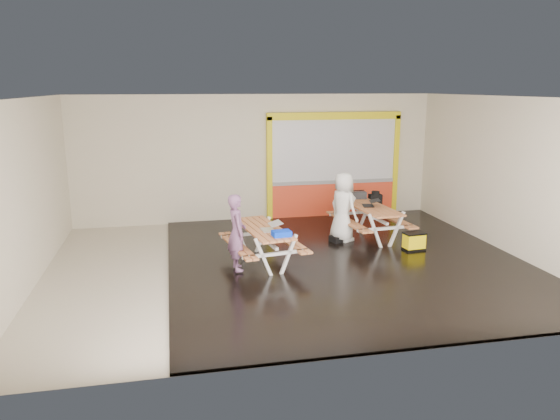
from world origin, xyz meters
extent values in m
cube|color=beige|center=(0.00, 0.00, -0.01)|extent=(10.00, 8.00, 0.01)
cube|color=white|center=(0.00, 0.00, 3.50)|extent=(10.00, 8.00, 0.01)
cube|color=beige|center=(0.00, 4.00, 1.75)|extent=(10.00, 0.01, 3.50)
cube|color=beige|center=(0.00, -4.00, 1.75)|extent=(10.00, 0.01, 3.50)
cube|color=beige|center=(-5.00, 0.00, 1.75)|extent=(0.01, 8.00, 3.50)
cube|color=beige|center=(5.00, 0.00, 1.75)|extent=(0.01, 8.00, 3.50)
cube|color=black|center=(1.25, 0.00, 0.03)|extent=(7.50, 7.98, 0.05)
cube|color=#ED4222|center=(2.20, 3.93, 0.50)|extent=(3.60, 0.12, 1.00)
cube|color=gray|center=(2.20, 3.93, 1.03)|extent=(3.60, 0.14, 0.10)
cube|color=silver|center=(2.20, 3.94, 1.94)|extent=(3.60, 0.08, 1.72)
cube|color=yellow|center=(0.33, 3.92, 1.45)|extent=(0.14, 0.16, 2.90)
cube|color=yellow|center=(4.07, 3.92, 1.45)|extent=(0.14, 0.16, 2.90)
cube|color=yellow|center=(2.20, 3.92, 2.90)|extent=(3.88, 0.16, 0.20)
cube|color=#B37043|center=(-0.81, 0.10, 0.80)|extent=(0.46, 2.05, 0.04)
cube|color=#B37043|center=(-0.67, 0.12, 0.80)|extent=(0.46, 2.05, 0.04)
cube|color=#B37043|center=(-0.53, 0.14, 0.80)|extent=(0.46, 2.05, 0.04)
cube|color=#B37043|center=(-0.38, 0.17, 0.80)|extent=(0.46, 2.05, 0.04)
cube|color=#B37043|center=(-0.24, 0.19, 0.80)|extent=(0.46, 2.05, 0.04)
cube|color=white|center=(-0.66, -0.67, 0.43)|extent=(0.38, 0.12, 0.82)
cube|color=white|center=(-0.14, -0.58, 0.43)|extent=(0.38, 0.12, 0.82)
cube|color=white|center=(-0.40, -0.63, 0.48)|extent=(1.40, 0.29, 0.06)
cube|color=white|center=(-0.40, -0.63, 0.75)|extent=(0.69, 0.17, 0.06)
cube|color=white|center=(-0.92, 0.87, 0.43)|extent=(0.38, 0.12, 0.82)
cube|color=white|center=(-0.39, 0.96, 0.43)|extent=(0.38, 0.12, 0.82)
cube|color=white|center=(-0.65, 0.91, 0.48)|extent=(1.40, 0.29, 0.06)
cube|color=white|center=(-0.65, 0.91, 0.75)|extent=(0.69, 0.17, 0.06)
cube|color=white|center=(-0.53, 0.14, 0.59)|extent=(0.33, 1.67, 0.06)
cube|color=#B37043|center=(-1.15, 0.04, 0.49)|extent=(0.45, 2.04, 0.04)
cube|color=#B37043|center=(-1.01, 0.06, 0.49)|extent=(0.45, 2.04, 0.04)
cube|color=#B37043|center=(-0.04, 0.22, 0.49)|extent=(0.45, 2.04, 0.04)
cube|color=#B37043|center=(0.10, 0.25, 0.49)|extent=(0.45, 2.04, 0.04)
cube|color=#B37043|center=(2.08, 1.44, 0.83)|extent=(0.34, 2.13, 0.04)
cube|color=#B37043|center=(2.23, 1.46, 0.83)|extent=(0.34, 2.13, 0.04)
cube|color=#B37043|center=(2.38, 1.47, 0.83)|extent=(0.34, 2.13, 0.04)
cube|color=#B37043|center=(2.53, 1.49, 0.83)|extent=(0.34, 2.13, 0.04)
cube|color=#B37043|center=(2.68, 1.50, 0.83)|extent=(0.34, 2.13, 0.04)
cube|color=white|center=(2.19, 0.64, 0.45)|extent=(0.40, 0.10, 0.85)
cube|color=white|center=(2.74, 0.69, 0.45)|extent=(0.40, 0.10, 0.85)
cube|color=white|center=(2.46, 0.67, 0.50)|extent=(1.46, 0.21, 0.06)
cube|color=white|center=(2.46, 0.67, 0.77)|extent=(0.72, 0.13, 0.06)
cube|color=white|center=(2.03, 2.25, 0.45)|extent=(0.40, 0.10, 0.85)
cube|color=white|center=(2.58, 2.31, 0.45)|extent=(0.40, 0.10, 0.85)
cube|color=white|center=(2.30, 2.28, 0.50)|extent=(1.46, 0.21, 0.06)
cube|color=white|center=(2.30, 2.28, 0.77)|extent=(0.72, 0.13, 0.06)
cube|color=white|center=(2.38, 1.47, 0.61)|extent=(0.24, 1.75, 0.06)
cube|color=#B37043|center=(1.73, 1.41, 0.51)|extent=(0.34, 2.13, 0.04)
cube|color=#B37043|center=(1.87, 1.42, 0.51)|extent=(0.34, 2.13, 0.04)
cube|color=#B37043|center=(2.90, 1.52, 0.51)|extent=(0.34, 2.13, 0.04)
cube|color=#B37043|center=(3.04, 1.54, 0.51)|extent=(0.34, 2.13, 0.04)
imported|color=#774D74|center=(-1.12, -0.24, 0.86)|extent=(0.42, 0.60, 1.56)
imported|color=white|center=(1.64, 1.36, 0.89)|extent=(0.82, 0.96, 1.67)
cube|color=silver|center=(-0.46, -0.10, 0.83)|extent=(0.29, 0.39, 0.02)
cube|color=silver|center=(-0.30, -0.08, 0.96)|extent=(0.27, 0.39, 0.07)
cube|color=silver|center=(-0.31, -0.08, 0.96)|extent=(0.23, 0.34, 0.06)
cube|color=black|center=(2.33, 1.49, 0.86)|extent=(0.32, 0.40, 0.02)
cube|color=black|center=(2.48, 1.46, 0.98)|extent=(0.31, 0.40, 0.07)
cube|color=silver|center=(2.48, 1.46, 0.98)|extent=(0.26, 0.35, 0.06)
cube|color=#0531E1|center=(-0.27, -0.56, 0.87)|extent=(0.39, 0.29, 0.11)
cube|color=black|center=(2.40, 2.38, 0.94)|extent=(0.41, 0.22, 0.18)
cylinder|color=black|center=(2.40, 2.38, 1.07)|extent=(0.30, 0.04, 0.02)
cube|color=black|center=(2.83, 2.28, 0.73)|extent=(0.33, 0.21, 0.46)
cylinder|color=black|center=(2.83, 2.28, 0.99)|extent=(0.21, 0.21, 0.11)
cube|color=black|center=(1.53, 1.31, 0.12)|extent=(0.46, 0.40, 0.14)
cube|color=black|center=(3.01, 0.32, 0.07)|extent=(0.51, 0.36, 0.05)
cube|color=yellow|center=(3.01, 0.32, 0.25)|extent=(0.48, 0.33, 0.36)
cube|color=black|center=(3.01, 0.32, 0.44)|extent=(0.51, 0.36, 0.04)
camera|label=1|loc=(-2.36, -10.38, 3.72)|focal=33.85mm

